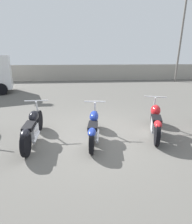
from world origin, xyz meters
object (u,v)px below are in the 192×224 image
(motorcycle_slot_2, at_px, (94,126))
(motorcycle_slot_3, at_px, (155,120))
(light_pole_right, at_px, (183,26))
(motorcycle_slot_1, at_px, (33,127))

(motorcycle_slot_2, relative_size, motorcycle_slot_3, 0.98)
(light_pole_right, xyz_separation_m, motorcycle_slot_3, (-6.21, -10.33, -4.06))
(motorcycle_slot_1, bearing_deg, motorcycle_slot_2, -1.85)
(light_pole_right, distance_m, motorcycle_slot_3, 12.72)
(light_pole_right, relative_size, motorcycle_slot_1, 3.53)
(light_pole_right, height_order, motorcycle_slot_1, light_pole_right)
(motorcycle_slot_2, bearing_deg, motorcycle_slot_3, 15.23)
(motorcycle_slot_2, height_order, motorcycle_slot_3, motorcycle_slot_3)
(motorcycle_slot_3, bearing_deg, motorcycle_slot_2, -154.17)
(motorcycle_slot_1, relative_size, motorcycle_slot_2, 1.05)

